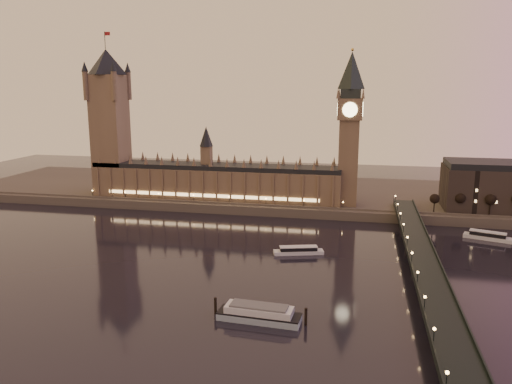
{
  "coord_description": "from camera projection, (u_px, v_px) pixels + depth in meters",
  "views": [
    {
      "loc": [
        62.06,
        -218.48,
        84.96
      ],
      "look_at": [
        8.4,
        35.0,
        30.61
      ],
      "focal_mm": 35.0,
      "sensor_mm": 36.0,
      "label": 1
    }
  ],
  "objects": [
    {
      "name": "big_ben",
      "position": [
        350.0,
        120.0,
        330.98
      ],
      "size": [
        17.68,
        17.68,
        104.0
      ],
      "color": "brown",
      "rests_on": "ground"
    },
    {
      "name": "cruise_boat_a",
      "position": [
        299.0,
        251.0,
        259.49
      ],
      "size": [
        26.38,
        12.55,
        4.13
      ],
      "rotation": [
        0.0,
        0.0,
        0.28
      ],
      "color": "silver",
      "rests_on": "ground"
    },
    {
      "name": "victoria_tower",
      "position": [
        109.0,
        114.0,
        365.88
      ],
      "size": [
        31.68,
        31.68,
        118.0
      ],
      "color": "brown",
      "rests_on": "ground"
    },
    {
      "name": "far_embankment",
      "position": [
        317.0,
        194.0,
        390.49
      ],
      "size": [
        560.0,
        130.0,
        6.0
      ],
      "primitive_type": "cube",
      "color": "#423D35",
      "rests_on": "ground"
    },
    {
      "name": "ground",
      "position": [
        224.0,
        268.0,
        239.21
      ],
      "size": [
        700.0,
        700.0,
        0.0
      ],
      "primitive_type": "plane",
      "color": "black",
      "rests_on": "ground"
    },
    {
      "name": "bare_tree_1",
      "position": [
        464.0,
        199.0,
        314.52
      ],
      "size": [
        6.76,
        6.76,
        13.75
      ],
      "color": "black",
      "rests_on": "ground"
    },
    {
      "name": "bare_tree_2",
      "position": [
        490.0,
        200.0,
        311.38
      ],
      "size": [
        6.76,
        6.76,
        13.75
      ],
      "color": "black",
      "rests_on": "ground"
    },
    {
      "name": "palace_of_westminster",
      "position": [
        215.0,
        177.0,
        358.73
      ],
      "size": [
        180.0,
        26.62,
        52.0
      ],
      "color": "brown",
      "rests_on": "ground"
    },
    {
      "name": "bare_tree_0",
      "position": [
        438.0,
        198.0,
        317.65
      ],
      "size": [
        6.76,
        6.76,
        13.75
      ],
      "color": "black",
      "rests_on": "ground"
    },
    {
      "name": "westminster_bridge",
      "position": [
        424.0,
        272.0,
        219.5
      ],
      "size": [
        13.2,
        260.0,
        15.3
      ],
      "color": "black",
      "rests_on": "ground"
    },
    {
      "name": "cruise_boat_b",
      "position": [
        488.0,
        236.0,
        284.11
      ],
      "size": [
        26.16,
        14.32,
        4.7
      ],
      "rotation": [
        0.0,
        0.0,
        -0.33
      ],
      "color": "silver",
      "rests_on": "ground"
    },
    {
      "name": "moored_barge",
      "position": [
        259.0,
        313.0,
        185.01
      ],
      "size": [
        35.91,
        10.54,
        6.59
      ],
      "rotation": [
        0.0,
        0.0,
        -0.06
      ],
      "color": "#8CA3B2",
      "rests_on": "ground"
    }
  ]
}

